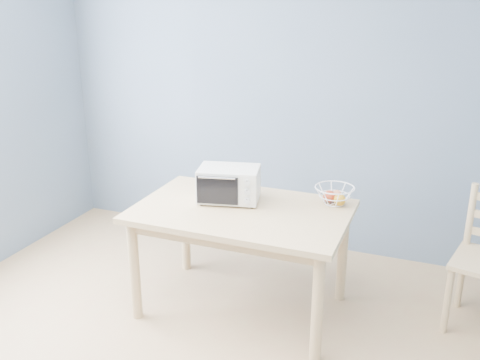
% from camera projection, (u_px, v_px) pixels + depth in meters
% --- Properties ---
extents(room, '(4.01, 4.51, 2.61)m').
position_uv_depth(room, '(135.00, 179.00, 2.42)').
color(room, tan).
rests_on(room, ground).
extents(dining_table, '(1.40, 0.90, 0.75)m').
position_uv_depth(dining_table, '(242.00, 223.00, 3.56)').
color(dining_table, '#CEB67C').
rests_on(dining_table, ground).
extents(toaster_oven, '(0.46, 0.38, 0.24)m').
position_uv_depth(toaster_oven, '(227.00, 184.00, 3.62)').
color(toaster_oven, silver).
rests_on(toaster_oven, dining_table).
extents(fruit_basket, '(0.35, 0.35, 0.12)m').
position_uv_depth(fruit_basket, '(335.00, 195.00, 3.59)').
color(fruit_basket, white).
rests_on(fruit_basket, dining_table).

